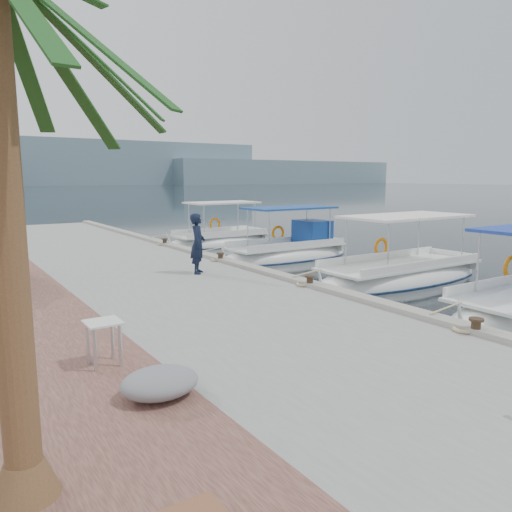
{
  "coord_description": "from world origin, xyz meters",
  "views": [
    {
      "loc": [
        -8.98,
        -8.89,
        3.51
      ],
      "look_at": [
        -1.0,
        3.2,
        1.2
      ],
      "focal_mm": 35.0,
      "sensor_mm": 36.0,
      "label": 1
    }
  ],
  "objects_px": {
    "fishing_caique_c": "(400,277)",
    "fishing_caique_d": "(288,254)",
    "fisherman": "(198,244)",
    "fishing_caique_e": "(220,243)"
  },
  "relations": [
    {
      "from": "fishing_caique_c",
      "to": "fishing_caique_d",
      "type": "distance_m",
      "value": 5.85
    },
    {
      "from": "fishing_caique_c",
      "to": "fishing_caique_d",
      "type": "bearing_deg",
      "value": 93.78
    },
    {
      "from": "fishing_caique_c",
      "to": "fishing_caique_d",
      "type": "xyz_separation_m",
      "value": [
        -0.39,
        5.84,
        0.07
      ]
    },
    {
      "from": "fishing_caique_e",
      "to": "fisherman",
      "type": "height_order",
      "value": "fisherman"
    },
    {
      "from": "fishing_caique_d",
      "to": "fishing_caique_e",
      "type": "height_order",
      "value": "same"
    },
    {
      "from": "fishing_caique_c",
      "to": "fisherman",
      "type": "distance_m",
      "value": 6.98
    },
    {
      "from": "fishing_caique_d",
      "to": "fisherman",
      "type": "distance_m",
      "value": 6.85
    },
    {
      "from": "fishing_caique_d",
      "to": "fishing_caique_c",
      "type": "bearing_deg",
      "value": -86.22
    },
    {
      "from": "fishing_caique_d",
      "to": "fishing_caique_e",
      "type": "bearing_deg",
      "value": 93.97
    },
    {
      "from": "fishing_caique_c",
      "to": "fishing_caique_d",
      "type": "relative_size",
      "value": 1.15
    }
  ]
}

